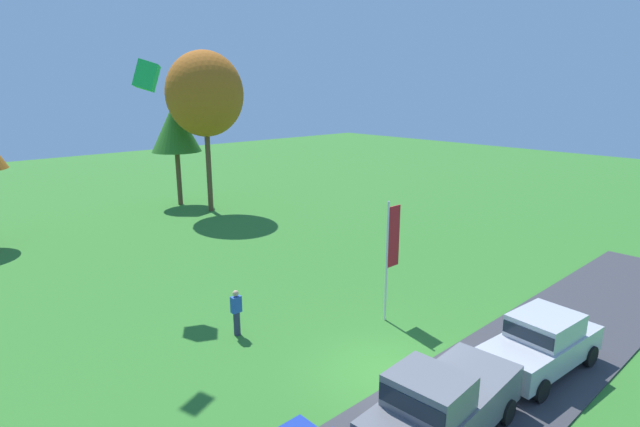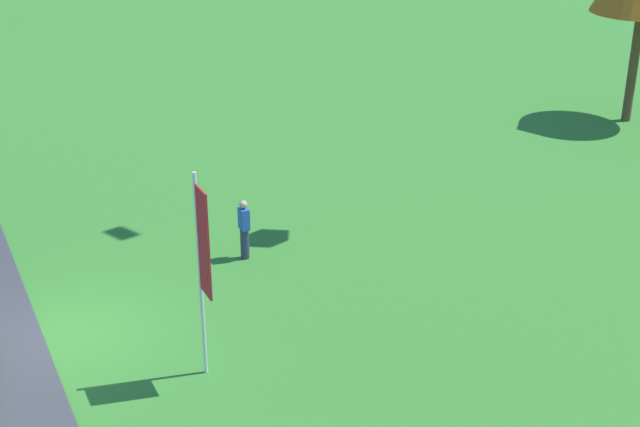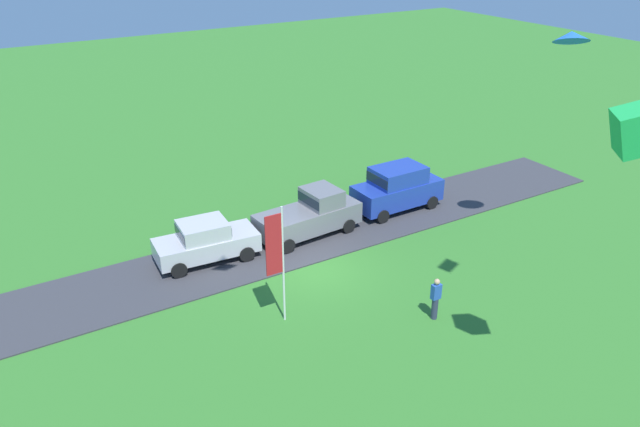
# 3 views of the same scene
# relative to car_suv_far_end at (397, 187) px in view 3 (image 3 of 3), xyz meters

# --- Properties ---
(ground_plane) EXTENTS (120.00, 120.00, 0.00)m
(ground_plane) POSITION_rel_car_suv_far_end_xyz_m (6.61, 3.11, -1.30)
(ground_plane) COLOR #337528
(pavement_strip) EXTENTS (36.00, 4.40, 0.06)m
(pavement_strip) POSITION_rel_car_suv_far_end_xyz_m (6.61, 0.36, -1.27)
(pavement_strip) COLOR #38383D
(pavement_strip) RESTS_ON ground
(car_suv_far_end) EXTENTS (4.61, 2.07, 2.28)m
(car_suv_far_end) POSITION_rel_car_suv_far_end_xyz_m (0.00, 0.00, 0.00)
(car_suv_far_end) COLOR #1E389E
(car_suv_far_end) RESTS_ON ground
(car_pickup_by_flagpole) EXTENTS (5.12, 2.33, 2.14)m
(car_pickup_by_flagpole) POSITION_rel_car_suv_far_end_xyz_m (5.11, 0.11, -0.19)
(car_pickup_by_flagpole) COLOR slate
(car_pickup_by_flagpole) RESTS_ON ground
(car_sedan_near_entrance) EXTENTS (4.53, 2.23, 1.84)m
(car_sedan_near_entrance) POSITION_rel_car_suv_far_end_xyz_m (10.27, -0.11, -0.25)
(car_sedan_near_entrance) COLOR #B7B7BC
(car_sedan_near_entrance) RESTS_ON ground
(person_on_lawn) EXTENTS (0.36, 0.24, 1.71)m
(person_on_lawn) POSITION_rel_car_suv_far_end_xyz_m (4.61, 8.32, -0.42)
(person_on_lawn) COLOR #2D334C
(person_on_lawn) RESTS_ON ground
(flag_banner) EXTENTS (0.71, 0.08, 4.67)m
(flag_banner) POSITION_rel_car_suv_far_end_xyz_m (9.67, 5.49, 1.66)
(flag_banner) COLOR silver
(flag_banner) RESTS_ON ground
(kite_delta_high_right) EXTENTS (1.97, 1.98, 0.84)m
(kite_delta_high_right) POSITION_rel_car_suv_far_end_xyz_m (-2.59, 6.79, 8.17)
(kite_delta_high_right) COLOR blue
(kite_box_over_trees) EXTENTS (1.37, 1.15, 1.35)m
(kite_box_over_trees) POSITION_rel_car_suv_far_end_xyz_m (4.77, 14.50, 7.81)
(kite_box_over_trees) COLOR green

